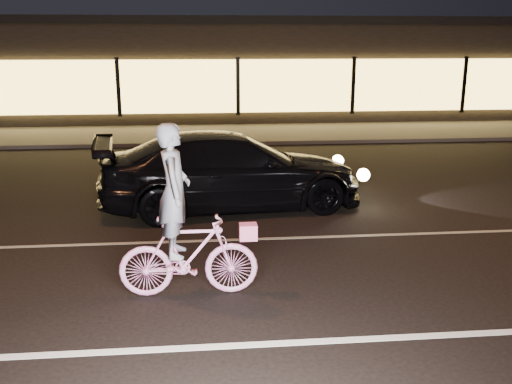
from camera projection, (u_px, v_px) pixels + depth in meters
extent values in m
plane|color=black|center=(309.00, 286.00, 7.94)|extent=(90.00, 90.00, 0.00)
cube|color=silver|center=(333.00, 341.00, 6.50)|extent=(60.00, 0.12, 0.01)
cube|color=gray|center=(287.00, 238.00, 9.86)|extent=(60.00, 0.10, 0.01)
cube|color=#383533|center=(242.00, 134.00, 20.43)|extent=(30.00, 4.00, 0.12)
cube|color=black|center=(232.00, 70.00, 25.69)|extent=(25.00, 8.00, 4.00)
cube|color=black|center=(231.00, 23.00, 25.16)|extent=(25.40, 8.40, 0.30)
cube|color=#FFCA59|center=(238.00, 86.00, 21.85)|extent=(23.00, 0.15, 2.00)
cube|color=black|center=(118.00, 87.00, 21.36)|extent=(0.15, 0.08, 2.20)
cube|color=black|center=(238.00, 86.00, 21.78)|extent=(0.15, 0.08, 2.20)
cube|color=black|center=(353.00, 85.00, 22.20)|extent=(0.15, 0.08, 2.20)
cube|color=black|center=(464.00, 85.00, 22.61)|extent=(0.15, 0.08, 2.20)
imported|color=#FF3CB0|center=(189.00, 256.00, 7.54)|extent=(1.85, 0.52, 1.11)
imported|color=silver|center=(174.00, 191.00, 7.30)|extent=(0.42, 0.64, 1.75)
cube|color=#E54F8C|center=(248.00, 232.00, 7.54)|extent=(0.23, 0.19, 0.21)
imported|color=black|center=(231.00, 171.00, 11.49)|extent=(5.56, 2.85, 1.54)
sphere|color=#FFF2BF|center=(338.00, 161.00, 12.74)|extent=(0.26, 0.26, 0.26)
sphere|color=#FFF2BF|center=(363.00, 175.00, 11.41)|extent=(0.26, 0.26, 0.26)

